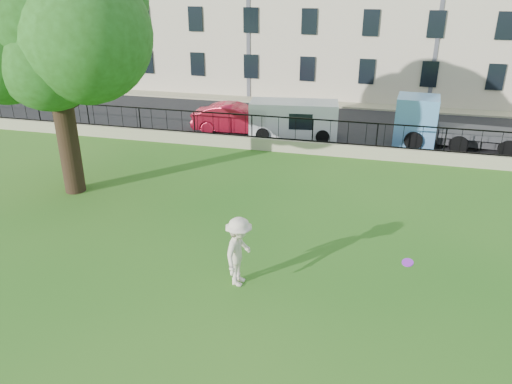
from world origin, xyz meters
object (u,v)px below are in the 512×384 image
(red_sedan, at_px, (236,119))
(man, at_px, (239,252))
(white_van, at_px, (294,120))
(tree, at_px, (46,14))
(blue_truck, at_px, (456,124))
(frisbee, at_px, (408,262))

(red_sedan, bearing_deg, man, -165.45)
(red_sedan, height_order, white_van, white_van)
(tree, xyz_separation_m, white_van, (7.31, 9.19, -5.77))
(man, distance_m, white_van, 13.95)
(blue_truck, bearing_deg, tree, -144.01)
(frisbee, height_order, blue_truck, blue_truck)
(blue_truck, bearing_deg, frisbee, -96.02)
(tree, distance_m, frisbee, 14.65)
(red_sedan, relative_size, white_van, 1.04)
(red_sedan, xyz_separation_m, blue_truck, (11.22, 0.31, 0.43))
(man, height_order, blue_truck, blue_truck)
(man, distance_m, red_sedan, 14.52)
(frisbee, bearing_deg, red_sedan, 120.12)
(frisbee, height_order, white_van, white_van)
(man, relative_size, white_van, 0.45)
(blue_truck, bearing_deg, white_van, -173.53)
(man, xyz_separation_m, red_sedan, (-4.15, 13.91, -0.24))
(tree, distance_m, man, 11.13)
(tree, relative_size, red_sedan, 2.14)
(frisbee, bearing_deg, blue_truck, 79.68)
(white_van, bearing_deg, frisbee, -77.13)
(tree, relative_size, man, 4.97)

